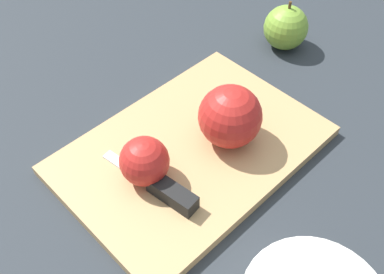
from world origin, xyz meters
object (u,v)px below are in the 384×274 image
object	(u,v)px
apple_half_left	(230,117)
apple_whole	(286,28)
apple_half_right	(144,161)
knife	(168,191)

from	to	relation	value
apple_half_left	apple_whole	xyz separation A→B (m)	(-0.26, -0.07, -0.02)
apple_half_right	apple_whole	xyz separation A→B (m)	(-0.38, -0.02, -0.01)
apple_half_right	knife	xyz separation A→B (m)	(0.00, 0.04, -0.02)
apple_half_left	apple_half_right	world-z (taller)	apple_half_left
apple_half_right	knife	distance (m)	0.05
knife	apple_whole	bearing A→B (deg)	-81.64
apple_half_left	apple_half_right	size ratio (longest dim) A/B	1.35
apple_half_left	apple_whole	bearing A→B (deg)	-133.23
knife	apple_half_right	bearing A→B (deg)	-7.44
apple_half_right	knife	world-z (taller)	apple_half_right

